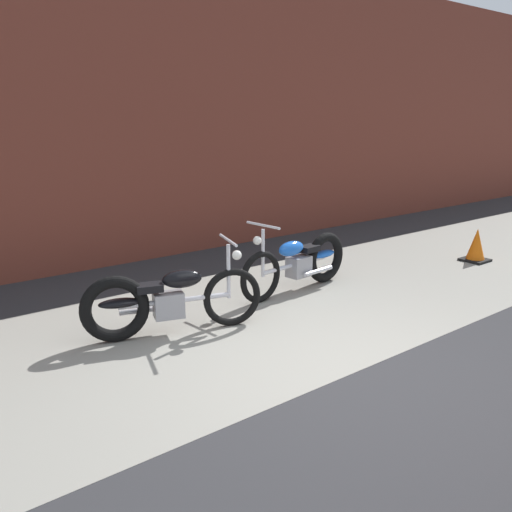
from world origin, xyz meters
name	(u,v)px	position (x,y,z in m)	size (l,w,h in m)	color
ground_plane	(347,376)	(0.00, 0.00, 0.00)	(80.00, 80.00, 0.00)	#2D2D30
sidewalk_slab	(236,321)	(0.00, 1.75, 0.00)	(36.00, 3.50, 0.01)	gray
brick_building_wall	(103,106)	(0.00, 5.20, 2.49)	(36.00, 0.50, 4.98)	brown
motorcycle_black	(161,301)	(-0.87, 1.92, 0.40)	(1.94, 0.83, 1.03)	black
motorcycle_blue	(303,261)	(1.45, 2.17, 0.40)	(2.01, 0.58, 1.03)	black
traffic_cone	(476,247)	(4.74, 1.49, 0.25)	(0.40, 0.40, 0.55)	orange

